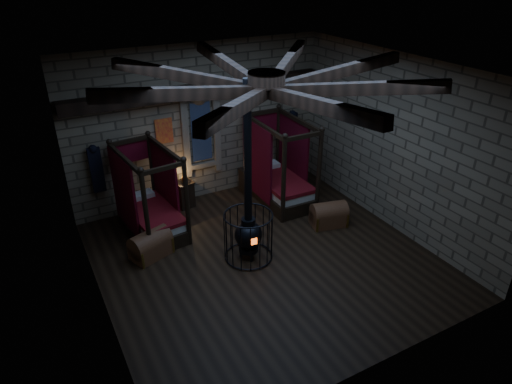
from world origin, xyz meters
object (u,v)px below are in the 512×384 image
trunk_right (329,215)px  stove (248,233)px  bed_left (151,212)px  bed_right (278,181)px  trunk_left (151,245)px

trunk_right → stove: 2.47m
trunk_right → stove: size_ratio=0.24×
bed_left → trunk_right: 4.40m
bed_right → trunk_right: size_ratio=2.36×
bed_right → bed_left: bearing=179.9°
bed_right → trunk_left: 4.05m
stove → bed_right: bearing=50.3°
bed_right → trunk_left: size_ratio=2.24×
trunk_left → bed_right: bearing=-5.7°
bed_right → trunk_right: bearing=-76.2°
bed_left → trunk_left: bed_left is taller
bed_right → stove: (-2.02, -2.07, 0.09)m
bed_right → trunk_left: bed_right is taller
bed_left → bed_right: size_ratio=0.94×
bed_right → trunk_left: bearing=-165.2°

